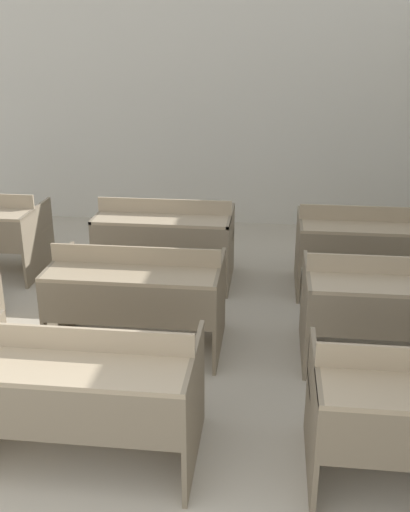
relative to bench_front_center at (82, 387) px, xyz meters
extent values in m
cube|color=beige|center=(-0.10, 4.80, 0.99)|extent=(6.56, 0.06, 2.95)
cube|color=#7F7059|center=(0.65, 0.04, -0.12)|extent=(0.03, 0.82, 0.73)
cube|color=tan|center=(0.00, -0.18, 0.23)|extent=(1.33, 0.38, 0.03)
cube|color=#7F7059|center=(0.00, -0.35, 0.05)|extent=(1.27, 0.02, 0.33)
cube|color=tan|center=(0.00, 0.00, 0.32)|extent=(1.33, 0.02, 0.14)
cube|color=tan|center=(0.00, 0.28, -0.05)|extent=(1.33, 0.34, 0.03)
cube|color=#7F7059|center=(0.00, 0.28, -0.33)|extent=(1.27, 0.04, 0.04)
cube|color=#7C6D56|center=(1.33, 0.03, -0.12)|extent=(0.03, 0.82, 0.73)
cube|color=#7A6A53|center=(-0.62, 1.38, -0.12)|extent=(0.03, 0.82, 0.73)
cube|color=#7A6A53|center=(0.68, 1.38, -0.12)|extent=(0.03, 0.82, 0.73)
cube|color=tan|center=(0.03, 1.16, 0.23)|extent=(1.33, 0.38, 0.03)
cube|color=#7A6A53|center=(0.03, 0.98, 0.05)|extent=(1.27, 0.02, 0.33)
cube|color=tan|center=(0.03, 1.34, 0.32)|extent=(1.33, 0.02, 0.14)
cube|color=tan|center=(0.03, 1.62, -0.05)|extent=(1.33, 0.34, 0.03)
cube|color=#7A6A53|center=(0.03, 1.62, -0.33)|extent=(1.27, 0.04, 0.04)
cube|color=#82735C|center=(1.34, 1.39, -0.12)|extent=(0.03, 0.82, 0.73)
cube|color=tan|center=(1.99, 1.17, 0.23)|extent=(1.33, 0.38, 0.03)
cube|color=#82735C|center=(1.99, 0.99, 0.05)|extent=(1.27, 0.02, 0.33)
cube|color=tan|center=(1.99, 1.35, 0.32)|extent=(1.33, 0.02, 0.14)
cube|color=tan|center=(1.99, 1.63, -0.05)|extent=(1.33, 0.34, 0.03)
cube|color=#82735C|center=(1.99, 1.63, -0.33)|extent=(1.27, 0.04, 0.04)
cube|color=gray|center=(-1.34, 2.75, -0.12)|extent=(0.03, 0.82, 0.73)
cube|color=#82725B|center=(-0.64, 2.75, -0.12)|extent=(0.03, 0.82, 0.73)
cube|color=#82725B|center=(0.66, 2.75, -0.12)|extent=(0.03, 0.82, 0.73)
cube|color=tan|center=(0.01, 2.53, 0.23)|extent=(1.33, 0.38, 0.03)
cube|color=#82725B|center=(0.01, 2.35, 0.05)|extent=(1.27, 0.02, 0.33)
cube|color=tan|center=(0.01, 2.70, 0.32)|extent=(1.33, 0.02, 0.14)
cube|color=tan|center=(0.01, 2.99, -0.05)|extent=(1.33, 0.34, 0.03)
cube|color=#82725B|center=(0.01, 2.99, -0.33)|extent=(1.27, 0.04, 0.04)
cube|color=#7A6B54|center=(1.33, 2.72, -0.12)|extent=(0.03, 0.82, 0.73)
cube|color=tan|center=(1.98, 2.50, 0.23)|extent=(1.33, 0.38, 0.03)
cube|color=#7A6B54|center=(1.98, 2.32, 0.05)|extent=(1.27, 0.02, 0.33)
cube|color=tan|center=(1.98, 2.67, 0.32)|extent=(1.33, 0.02, 0.14)
cube|color=tan|center=(1.98, 2.96, -0.05)|extent=(1.33, 0.34, 0.03)
cube|color=#7A6B54|center=(1.98, 2.96, -0.33)|extent=(1.27, 0.04, 0.04)
camera|label=1|loc=(1.05, -2.86, 1.94)|focal=42.00mm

